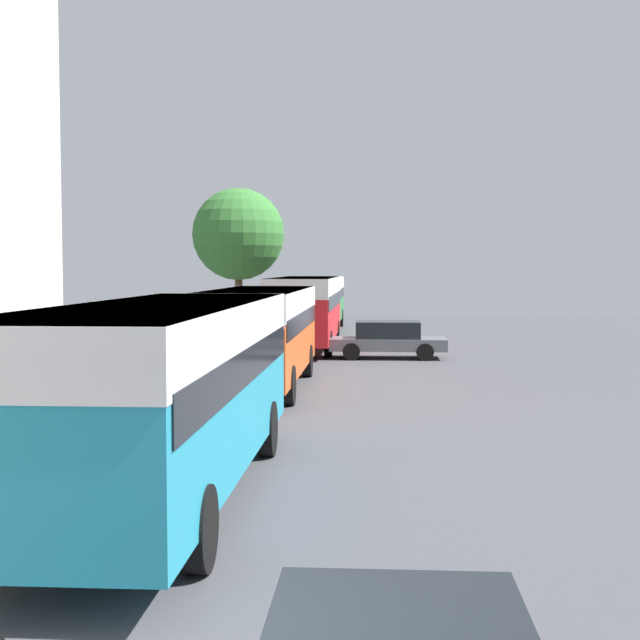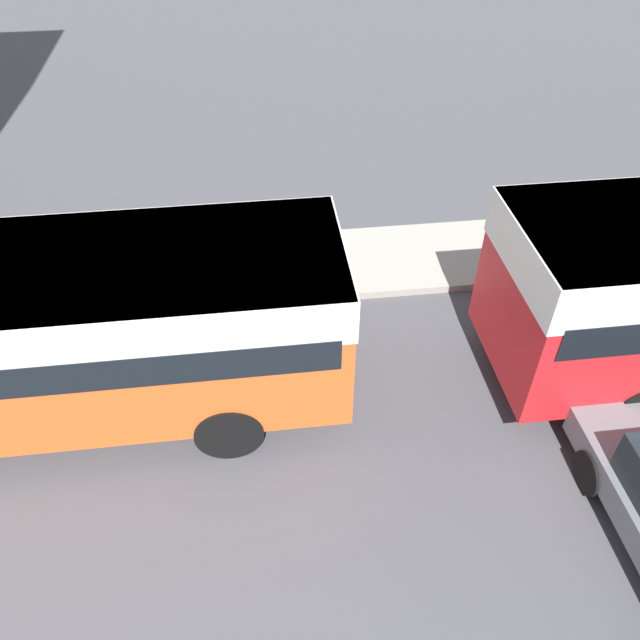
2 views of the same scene
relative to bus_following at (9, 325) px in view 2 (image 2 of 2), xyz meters
name	(u,v)px [view 2 (image 2 of 2)]	position (x,y,z in m)	size (l,w,h in m)	color
bus_following	(9,325)	(0.00, 0.00, 0.00)	(2.57, 9.40, 2.81)	#EA5B23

